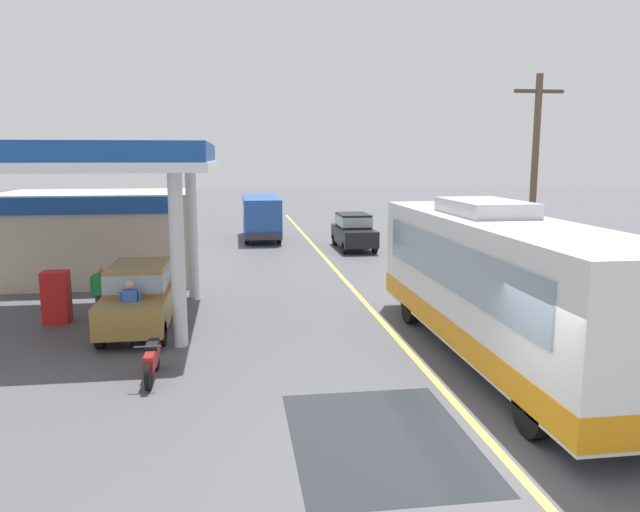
{
  "coord_description": "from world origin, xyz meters",
  "views": [
    {
      "loc": [
        -4.16,
        -8.71,
        4.75
      ],
      "look_at": [
        -1.5,
        10.0,
        1.6
      ],
      "focal_mm": 33.78,
      "sensor_mm": 36.0,
      "label": 1
    }
  ],
  "objects_px": {
    "minibus_opposing_lane": "(261,214)",
    "pedestrian_by_shop": "(131,309)",
    "motorcycle_parked_forecourt": "(152,359)",
    "coach_bus_main": "(499,288)",
    "car_trailing_behind_bus": "(354,229)",
    "pedestrian_near_pump": "(101,291)",
    "car_at_pump": "(139,293)"
  },
  "relations": [
    {
      "from": "minibus_opposing_lane",
      "to": "pedestrian_by_shop",
      "type": "relative_size",
      "value": 3.69
    },
    {
      "from": "pedestrian_by_shop",
      "to": "motorcycle_parked_forecourt",
      "type": "bearing_deg",
      "value": -71.96
    },
    {
      "from": "coach_bus_main",
      "to": "car_trailing_behind_bus",
      "type": "bearing_deg",
      "value": 90.0
    },
    {
      "from": "minibus_opposing_lane",
      "to": "pedestrian_near_pump",
      "type": "xyz_separation_m",
      "value": [
        -5.35,
        -17.12,
        -0.54
      ]
    },
    {
      "from": "car_at_pump",
      "to": "minibus_opposing_lane",
      "type": "height_order",
      "value": "minibus_opposing_lane"
    },
    {
      "from": "car_at_pump",
      "to": "car_trailing_behind_bus",
      "type": "relative_size",
      "value": 1.0
    },
    {
      "from": "car_at_pump",
      "to": "pedestrian_near_pump",
      "type": "relative_size",
      "value": 2.53
    },
    {
      "from": "car_trailing_behind_bus",
      "to": "pedestrian_near_pump",
      "type": "bearing_deg",
      "value": -127.96
    },
    {
      "from": "minibus_opposing_lane",
      "to": "motorcycle_parked_forecourt",
      "type": "xyz_separation_m",
      "value": [
        -3.32,
        -21.91,
        -1.03
      ]
    },
    {
      "from": "car_at_pump",
      "to": "car_trailing_behind_bus",
      "type": "distance_m",
      "value": 16.1
    },
    {
      "from": "minibus_opposing_lane",
      "to": "pedestrian_by_shop",
      "type": "distance_m",
      "value": 19.78
    },
    {
      "from": "coach_bus_main",
      "to": "pedestrian_near_pump",
      "type": "height_order",
      "value": "coach_bus_main"
    },
    {
      "from": "pedestrian_near_pump",
      "to": "car_trailing_behind_bus",
      "type": "xyz_separation_m",
      "value": [
        9.91,
        12.7,
        0.08
      ]
    },
    {
      "from": "coach_bus_main",
      "to": "motorcycle_parked_forecourt",
      "type": "xyz_separation_m",
      "value": [
        -7.88,
        -0.21,
        -1.28
      ]
    },
    {
      "from": "coach_bus_main",
      "to": "pedestrian_by_shop",
      "type": "height_order",
      "value": "coach_bus_main"
    },
    {
      "from": "car_at_pump",
      "to": "pedestrian_by_shop",
      "type": "relative_size",
      "value": 2.53
    },
    {
      "from": "minibus_opposing_lane",
      "to": "pedestrian_by_shop",
      "type": "bearing_deg",
      "value": -102.15
    },
    {
      "from": "minibus_opposing_lane",
      "to": "pedestrian_near_pump",
      "type": "bearing_deg",
      "value": -107.37
    },
    {
      "from": "minibus_opposing_lane",
      "to": "motorcycle_parked_forecourt",
      "type": "bearing_deg",
      "value": -98.62
    },
    {
      "from": "minibus_opposing_lane",
      "to": "motorcycle_parked_forecourt",
      "type": "relative_size",
      "value": 3.41
    },
    {
      "from": "pedestrian_by_shop",
      "to": "car_at_pump",
      "type": "bearing_deg",
      "value": 89.27
    },
    {
      "from": "motorcycle_parked_forecourt",
      "to": "car_trailing_behind_bus",
      "type": "xyz_separation_m",
      "value": [
        7.88,
        17.49,
        0.57
      ]
    },
    {
      "from": "car_at_pump",
      "to": "motorcycle_parked_forecourt",
      "type": "bearing_deg",
      "value": -78.2
    },
    {
      "from": "motorcycle_parked_forecourt",
      "to": "pedestrian_near_pump",
      "type": "relative_size",
      "value": 1.08
    },
    {
      "from": "car_trailing_behind_bus",
      "to": "car_at_pump",
      "type": "bearing_deg",
      "value": -122.7
    },
    {
      "from": "coach_bus_main",
      "to": "car_at_pump",
      "type": "xyz_separation_m",
      "value": [
        -8.7,
        3.73,
        -0.71
      ]
    },
    {
      "from": "car_at_pump",
      "to": "pedestrian_near_pump",
      "type": "xyz_separation_m",
      "value": [
        -1.21,
        0.85,
        -0.08
      ]
    },
    {
      "from": "minibus_opposing_lane",
      "to": "coach_bus_main",
      "type": "bearing_deg",
      "value": -78.14
    },
    {
      "from": "pedestrian_near_pump",
      "to": "car_trailing_behind_bus",
      "type": "bearing_deg",
      "value": 52.04
    },
    {
      "from": "pedestrian_by_shop",
      "to": "car_trailing_behind_bus",
      "type": "height_order",
      "value": "car_trailing_behind_bus"
    },
    {
      "from": "car_at_pump",
      "to": "pedestrian_by_shop",
      "type": "height_order",
      "value": "car_at_pump"
    },
    {
      "from": "coach_bus_main",
      "to": "minibus_opposing_lane",
      "type": "xyz_separation_m",
      "value": [
        -4.56,
        21.7,
        -0.25
      ]
    }
  ]
}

